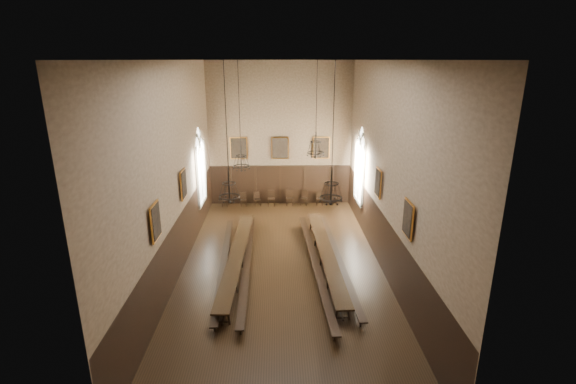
{
  "coord_description": "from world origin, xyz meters",
  "views": [
    {
      "loc": [
        -0.16,
        -16.95,
        9.01
      ],
      "look_at": [
        0.31,
        1.5,
        3.13
      ],
      "focal_mm": 26.0,
      "sensor_mm": 36.0,
      "label": 1
    }
  ],
  "objects_px": {
    "chair_0": "(225,202)",
    "chandelier_back_left": "(241,159)",
    "chair_2": "(257,202)",
    "table_right": "(326,258)",
    "chandelier_back_right": "(316,147)",
    "bench_left_inner": "(248,262)",
    "chair_5": "(304,200)",
    "chandelier_front_left": "(229,187)",
    "bench_right_outer": "(338,260)",
    "chair_6": "(319,201)",
    "chandelier_front_right": "(331,189)",
    "chair_3": "(271,201)",
    "bench_left_outer": "(224,264)",
    "table_left": "(237,260)",
    "bench_right_inner": "(315,264)",
    "chair_7": "(334,200)",
    "chair_4": "(290,201)",
    "chair_1": "(243,202)"
  },
  "relations": [
    {
      "from": "table_left",
      "to": "table_right",
      "type": "distance_m",
      "value": 4.03
    },
    {
      "from": "table_left",
      "to": "chair_3",
      "type": "xyz_separation_m",
      "value": [
        1.43,
        8.41,
        -0.07
      ]
    },
    {
      "from": "bench_left_outer",
      "to": "chair_2",
      "type": "height_order",
      "value": "chair_2"
    },
    {
      "from": "chair_6",
      "to": "chandelier_back_right",
      "type": "relative_size",
      "value": 0.2
    },
    {
      "from": "bench_left_outer",
      "to": "table_left",
      "type": "bearing_deg",
      "value": 14.49
    },
    {
      "from": "bench_right_outer",
      "to": "chandelier_back_right",
      "type": "distance_m",
      "value": 5.49
    },
    {
      "from": "chandelier_front_left",
      "to": "chandelier_front_right",
      "type": "distance_m",
      "value": 3.8
    },
    {
      "from": "table_left",
      "to": "chandelier_front_left",
      "type": "height_order",
      "value": "chandelier_front_left"
    },
    {
      "from": "bench_left_inner",
      "to": "chandelier_back_right",
      "type": "xyz_separation_m",
      "value": [
        3.24,
        2.85,
        4.7
      ]
    },
    {
      "from": "table_right",
      "to": "chair_1",
      "type": "bearing_deg",
      "value": 117.89
    },
    {
      "from": "table_left",
      "to": "chair_6",
      "type": "height_order",
      "value": "chair_6"
    },
    {
      "from": "bench_left_inner",
      "to": "chair_3",
      "type": "bearing_deg",
      "value": 83.5
    },
    {
      "from": "table_left",
      "to": "chandelier_back_left",
      "type": "height_order",
      "value": "chandelier_back_left"
    },
    {
      "from": "chair_2",
      "to": "chandelier_back_left",
      "type": "bearing_deg",
      "value": -113.49
    },
    {
      "from": "table_right",
      "to": "chair_0",
      "type": "distance_m",
      "value": 9.95
    },
    {
      "from": "table_left",
      "to": "chair_3",
      "type": "distance_m",
      "value": 8.53
    },
    {
      "from": "chair_7",
      "to": "chandelier_back_left",
      "type": "distance_m",
      "value": 9.15
    },
    {
      "from": "table_right",
      "to": "chair_3",
      "type": "bearing_deg",
      "value": 107.4
    },
    {
      "from": "chair_0",
      "to": "chandelier_back_left",
      "type": "xyz_separation_m",
      "value": [
        1.63,
        -5.93,
        4.22
      ]
    },
    {
      "from": "table_right",
      "to": "chair_7",
      "type": "height_order",
      "value": "chair_7"
    },
    {
      "from": "chair_3",
      "to": "chair_5",
      "type": "height_order",
      "value": "chair_3"
    },
    {
      "from": "table_right",
      "to": "chair_3",
      "type": "height_order",
      "value": "chair_3"
    },
    {
      "from": "bench_left_outer",
      "to": "chandelier_front_right",
      "type": "xyz_separation_m",
      "value": [
        4.44,
        -1.98,
        4.08
      ]
    },
    {
      "from": "chair_3",
      "to": "table_right",
      "type": "bearing_deg",
      "value": -71.97
    },
    {
      "from": "chair_5",
      "to": "chandelier_back_right",
      "type": "height_order",
      "value": "chandelier_back_right"
    },
    {
      "from": "bench_left_inner",
      "to": "bench_right_inner",
      "type": "height_order",
      "value": "bench_right_inner"
    },
    {
      "from": "bench_right_inner",
      "to": "chair_5",
      "type": "bearing_deg",
      "value": 89.49
    },
    {
      "from": "chair_3",
      "to": "chair_4",
      "type": "bearing_deg",
      "value": 3.57
    },
    {
      "from": "bench_left_outer",
      "to": "chair_7",
      "type": "bearing_deg",
      "value": 54.85
    },
    {
      "from": "bench_left_inner",
      "to": "bench_left_outer",
      "type": "bearing_deg",
      "value": -175.27
    },
    {
      "from": "table_right",
      "to": "chair_2",
      "type": "distance_m",
      "value": 8.99
    },
    {
      "from": "bench_left_outer",
      "to": "bench_left_inner",
      "type": "xyz_separation_m",
      "value": [
        1.05,
        0.09,
        0.02
      ]
    },
    {
      "from": "table_left",
      "to": "chandelier_back_left",
      "type": "distance_m",
      "value": 4.8
    },
    {
      "from": "chair_2",
      "to": "chair_5",
      "type": "bearing_deg",
      "value": -17.79
    },
    {
      "from": "chandelier_front_left",
      "to": "chair_5",
      "type": "bearing_deg",
      "value": 72.65
    },
    {
      "from": "chair_0",
      "to": "bench_right_outer",
      "type": "bearing_deg",
      "value": -41.68
    },
    {
      "from": "bench_left_inner",
      "to": "chandelier_back_right",
      "type": "relative_size",
      "value": 2.33
    },
    {
      "from": "chandelier_back_right",
      "to": "bench_right_outer",
      "type": "bearing_deg",
      "value": -72.02
    },
    {
      "from": "table_right",
      "to": "bench_right_inner",
      "type": "distance_m",
      "value": 0.72
    },
    {
      "from": "chair_6",
      "to": "chandelier_front_right",
      "type": "height_order",
      "value": "chandelier_front_right"
    },
    {
      "from": "table_right",
      "to": "chandelier_back_right",
      "type": "distance_m",
      "value": 5.34
    },
    {
      "from": "bench_left_inner",
      "to": "chair_5",
      "type": "bearing_deg",
      "value": 70.15
    },
    {
      "from": "table_right",
      "to": "chandelier_back_right",
      "type": "relative_size",
      "value": 2.12
    },
    {
      "from": "chair_0",
      "to": "chandelier_back_right",
      "type": "height_order",
      "value": "chandelier_back_right"
    },
    {
      "from": "chair_7",
      "to": "chandelier_front_left",
      "type": "distance_m",
      "value": 13.11
    },
    {
      "from": "chair_1",
      "to": "chair_4",
      "type": "distance_m",
      "value": 2.99
    },
    {
      "from": "bench_left_inner",
      "to": "chandelier_back_right",
      "type": "distance_m",
      "value": 6.38
    },
    {
      "from": "bench_left_outer",
      "to": "chair_6",
      "type": "distance_m",
      "value": 10.05
    },
    {
      "from": "chair_1",
      "to": "chandelier_front_left",
      "type": "xyz_separation_m",
      "value": [
        0.46,
        -11.01,
        4.36
      ]
    },
    {
      "from": "chair_3",
      "to": "chair_6",
      "type": "distance_m",
      "value": 3.13
    }
  ]
}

